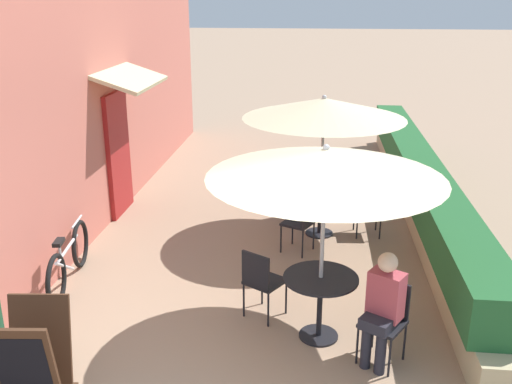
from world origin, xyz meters
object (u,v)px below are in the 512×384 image
Objects in this scene: patio_umbrella_near at (326,163)px; bicycle_leaning at (69,260)px; patio_umbrella_mid at (324,108)px; cafe_chair_mid_left at (291,191)px; patio_table_near at (320,293)px; cafe_chair_mid_back at (367,202)px; cafe_chair_near_right at (261,279)px; seated_patron_near_left at (383,305)px; menu_board at (33,357)px; coffee_cup_mid at (321,190)px; cafe_chair_mid_right at (302,220)px; patio_table_mid at (320,201)px; cafe_chair_near_left at (386,315)px.

bicycle_leaning is (-3.27, 0.88, -1.68)m from patio_umbrella_near.
patio_umbrella_mid is 2.82× the size of cafe_chair_mid_left.
patio_umbrella_near is at bearing 90.00° from patio_table_near.
cafe_chair_mid_back is at bearing 10.10° from patio_umbrella_mid.
cafe_chair_near_right is 3.17m from cafe_chair_mid_left.
cafe_chair_near_right is 0.35× the size of patio_umbrella_mid.
patio_umbrella_near is (0.00, 0.00, 1.48)m from patio_table_near.
menu_board is at bearing 47.50° from seated_patron_near_left.
menu_board reaches higher than cafe_chair_mid_left.
coffee_cup_mid is 0.05× the size of bicycle_leaning.
patio_table_near is at bearing -147.56° from cafe_chair_mid_right.
cafe_chair_near_left is at bearing -78.08° from patio_table_mid.
cafe_chair_mid_right is 0.50× the size of bicycle_leaning.
patio_table_near is 3.13m from cafe_chair_mid_back.
patio_table_near is 0.95× the size of cafe_chair_mid_left.
patio_umbrella_near is 2.82× the size of cafe_chair_near_right.
cafe_chair_mid_right is (-0.26, -0.71, -0.04)m from patio_table_mid.
bicycle_leaning is (-2.78, -2.61, -0.17)m from cafe_chair_mid_left.
cafe_chair_mid_right is 0.89× the size of menu_board.
patio_umbrella_mid is 5.25m from menu_board.
cafe_chair_mid_back is (0.06, 3.37, 0.00)m from cafe_chair_near_left.
menu_board reaches higher than cafe_chair_near_left.
cafe_chair_near_left is 1.00× the size of cafe_chair_near_right.
patio_table_near is at bearing -90.00° from patio_umbrella_near.
cafe_chair_near_left is at bearing 84.69° from cafe_chair_mid_back.
patio_table_mid is at bearing -46.66° from cafe_chair_near_left.
patio_umbrella_mid is (-0.62, 3.33, 1.34)m from seated_patron_near_left.
patio_table_mid is at bearing -47.96° from seated_patron_near_left.
cafe_chair_near_left is at bearing -17.23° from cafe_chair_mid_left.
patio_umbrella_mid is 2.82× the size of cafe_chair_mid_right.
cafe_chair_near_right is at bearing -19.47° from bicycle_leaning.
seated_patron_near_left is 0.51× the size of patio_umbrella_mid.
seated_patron_near_left is 1.44× the size of cafe_chair_near_right.
coffee_cup_mid is (0.00, -0.12, 0.24)m from patio_table_mid.
cafe_chair_mid_right is 1.00× the size of cafe_chair_mid_back.
bicycle_leaning is 2.33m from menu_board.
cafe_chair_mid_back is (0.12, 3.46, -0.17)m from seated_patron_near_left.
coffee_cup_mid is at bearing 0.66° from cafe_chair_mid_left.
cafe_chair_near_right is 2.58m from menu_board.
cafe_chair_mid_back is at bearing 46.95° from menu_board.
cafe_chair_mid_back is (0.74, 0.13, -0.04)m from patio_table_mid.
cafe_chair_near_right is at bearing 35.27° from menu_board.
patio_table_near is at bearing 5.81° from cafe_chair_near_right.
patio_umbrella_mid reaches higher than patio_table_near.
coffee_cup_mid is 3.81m from bicycle_leaning.
seated_patron_near_left is at bearing -79.03° from coffee_cup_mid.
menu_board is at bearing -152.65° from patio_umbrella_near.
patio_table_mid is (0.68, 2.58, 0.04)m from cafe_chair_near_right.
menu_board is (-1.95, -1.69, -0.03)m from cafe_chair_near_right.
cafe_chair_near_left is at bearing -24.38° from bicycle_leaning.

